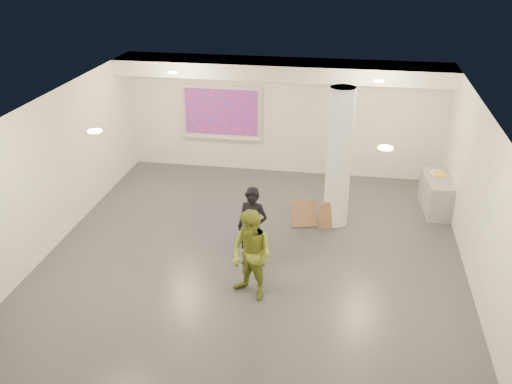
% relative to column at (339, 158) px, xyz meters
% --- Properties ---
extents(floor, '(8.00, 9.00, 0.01)m').
position_rel_column_xyz_m(floor, '(-1.50, -1.80, -1.50)').
color(floor, '#383B40').
rests_on(floor, ground).
extents(ceiling, '(8.00, 9.00, 0.01)m').
position_rel_column_xyz_m(ceiling, '(-1.50, -1.80, 1.50)').
color(ceiling, white).
rests_on(ceiling, floor).
extents(wall_back, '(8.00, 0.01, 3.00)m').
position_rel_column_xyz_m(wall_back, '(-1.50, 2.70, 0.00)').
color(wall_back, silver).
rests_on(wall_back, floor).
extents(wall_front, '(8.00, 0.01, 3.00)m').
position_rel_column_xyz_m(wall_front, '(-1.50, -6.30, 0.00)').
color(wall_front, silver).
rests_on(wall_front, floor).
extents(wall_left, '(0.01, 9.00, 3.00)m').
position_rel_column_xyz_m(wall_left, '(-5.50, -1.80, 0.00)').
color(wall_left, silver).
rests_on(wall_left, floor).
extents(wall_right, '(0.01, 9.00, 3.00)m').
position_rel_column_xyz_m(wall_right, '(2.50, -1.80, 0.00)').
color(wall_right, silver).
rests_on(wall_right, floor).
extents(soffit_band, '(8.00, 1.10, 0.36)m').
position_rel_column_xyz_m(soffit_band, '(-1.50, 2.15, 1.32)').
color(soffit_band, silver).
rests_on(soffit_band, ceiling).
extents(downlight_nw, '(0.22, 0.22, 0.02)m').
position_rel_column_xyz_m(downlight_nw, '(-3.70, 0.70, 1.48)').
color(downlight_nw, '#FFE289').
rests_on(downlight_nw, ceiling).
extents(downlight_ne, '(0.22, 0.22, 0.02)m').
position_rel_column_xyz_m(downlight_ne, '(0.70, 0.70, 1.48)').
color(downlight_ne, '#FFE289').
rests_on(downlight_ne, ceiling).
extents(downlight_sw, '(0.22, 0.22, 0.02)m').
position_rel_column_xyz_m(downlight_sw, '(-3.70, -3.30, 1.48)').
color(downlight_sw, '#FFE289').
rests_on(downlight_sw, ceiling).
extents(downlight_se, '(0.22, 0.22, 0.02)m').
position_rel_column_xyz_m(downlight_se, '(0.70, -3.30, 1.48)').
color(downlight_se, '#FFE289').
rests_on(downlight_se, ceiling).
extents(column, '(0.52, 0.52, 3.00)m').
position_rel_column_xyz_m(column, '(0.00, 0.00, 0.00)').
color(column, white).
rests_on(column, floor).
extents(projection_screen, '(2.10, 0.13, 1.42)m').
position_rel_column_xyz_m(projection_screen, '(-3.10, 2.65, 0.03)').
color(projection_screen, silver).
rests_on(projection_screen, wall_back).
extents(credenza, '(0.67, 1.38, 0.78)m').
position_rel_column_xyz_m(credenza, '(2.22, 1.00, -1.11)').
color(credenza, gray).
rests_on(credenza, floor).
extents(papers_stack, '(0.33, 0.39, 0.02)m').
position_rel_column_xyz_m(papers_stack, '(2.20, 1.30, -0.71)').
color(papers_stack, white).
rests_on(papers_stack, credenza).
extents(postit_pad, '(0.26, 0.34, 0.03)m').
position_rel_column_xyz_m(postit_pad, '(2.25, 1.21, -0.70)').
color(postit_pad, yellow).
rests_on(postit_pad, credenza).
extents(cardboard_back, '(0.53, 0.29, 0.58)m').
position_rel_column_xyz_m(cardboard_back, '(-0.08, -0.23, -1.21)').
color(cardboard_back, '#896041').
rests_on(cardboard_back, floor).
extents(cardboard_front, '(0.58, 0.38, 0.57)m').
position_rel_column_xyz_m(cardboard_front, '(-0.66, -0.24, -1.22)').
color(cardboard_front, '#896041').
rests_on(cardboard_front, floor).
extents(woman, '(0.63, 0.48, 1.58)m').
position_rel_column_xyz_m(woman, '(-1.47, -1.98, -0.71)').
color(woman, black).
rests_on(woman, floor).
extents(man, '(1.00, 0.93, 1.63)m').
position_rel_column_xyz_m(man, '(-1.30, -3.00, -0.68)').
color(man, olive).
rests_on(man, floor).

